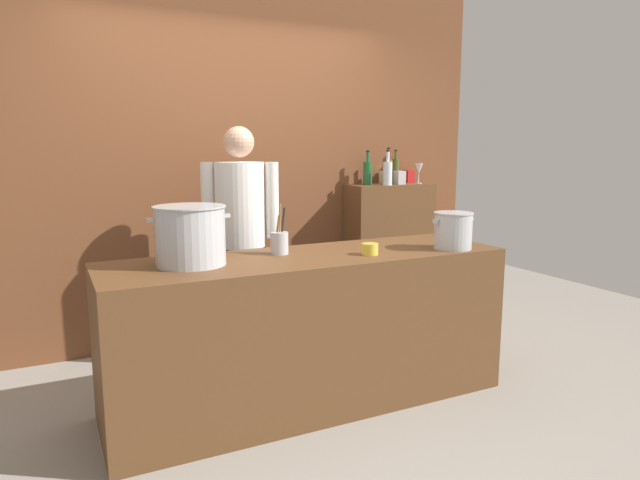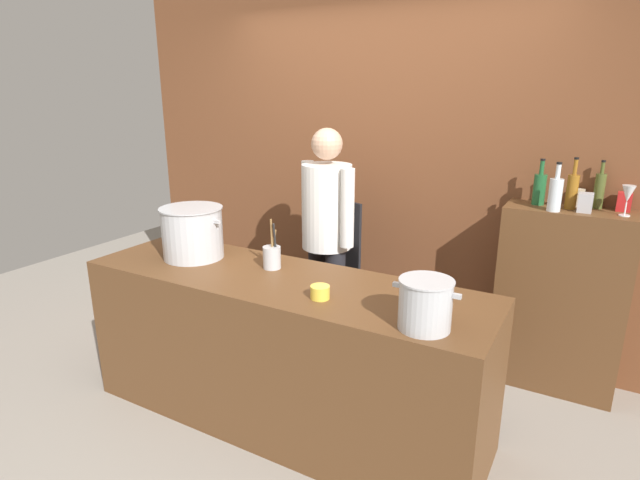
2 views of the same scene
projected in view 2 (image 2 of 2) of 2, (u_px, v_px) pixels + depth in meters
ground_plane at (284, 417)px, 3.09m from camera, size 8.00×8.00×0.00m
brick_back_panel at (383, 145)px, 3.83m from camera, size 4.40×0.10×3.00m
prep_counter at (283, 351)px, 2.96m from camera, size 2.36×0.70×0.90m
bar_cabinet at (559, 301)px, 3.28m from camera, size 0.76×0.32×1.20m
chef at (327, 230)px, 3.55m from camera, size 0.49×0.40×1.66m
stockpot_large at (192, 233)px, 3.14m from camera, size 0.44×0.38×0.32m
stockpot_small at (425, 304)px, 2.21m from camera, size 0.30×0.24×0.23m
utensil_crock at (272, 257)px, 2.97m from camera, size 0.10×0.10×0.30m
butter_jar at (320, 292)px, 2.55m from camera, size 0.10×0.10×0.07m
wine_bottle_amber at (572, 190)px, 3.09m from camera, size 0.07×0.07×0.31m
wine_bottle_green at (539, 188)px, 3.20m from camera, size 0.08×0.08×0.29m
wine_bottle_clear at (555, 194)px, 3.03m from camera, size 0.08×0.08×0.29m
wine_bottle_olive at (599, 190)px, 3.10m from camera, size 0.06×0.06×0.29m
wine_glass_short at (628, 195)px, 2.91m from camera, size 0.07×0.07×0.18m
spice_tin_red at (624, 202)px, 3.05m from camera, size 0.08×0.08×0.11m
spice_tin_cream at (577, 198)px, 3.17m from camera, size 0.08×0.08×0.11m
spice_tin_silver at (585, 203)px, 3.02m from camera, size 0.08×0.08×0.11m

